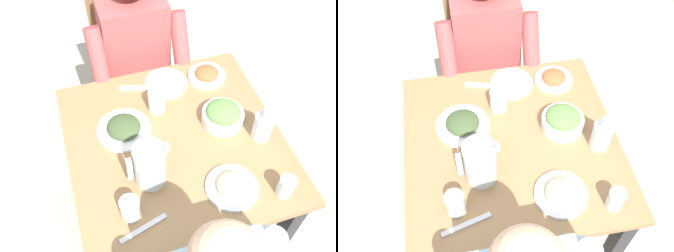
% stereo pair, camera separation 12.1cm
% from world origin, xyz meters
% --- Properties ---
extents(ground_plane, '(8.00, 8.00, 0.00)m').
position_xyz_m(ground_plane, '(0.00, 0.00, 0.00)').
color(ground_plane, '#B7AD99').
extents(dining_table, '(0.87, 0.87, 0.71)m').
position_xyz_m(dining_table, '(0.00, 0.00, 0.59)').
color(dining_table, '#997047').
rests_on(dining_table, ground_plane).
extents(chair_near, '(0.40, 0.40, 0.89)m').
position_xyz_m(chair_near, '(0.01, -0.73, 0.51)').
color(chair_near, olive).
rests_on(chair_near, ground_plane).
extents(diner_near, '(0.48, 0.53, 1.19)m').
position_xyz_m(diner_near, '(0.01, -0.53, 0.65)').
color(diner_near, '#B24C4C').
rests_on(diner_near, ground_plane).
extents(water_pitcher, '(0.16, 0.12, 0.19)m').
position_xyz_m(water_pitcher, '(0.14, 0.14, 0.80)').
color(water_pitcher, silver).
rests_on(water_pitcher, dining_table).
extents(salad_bowl, '(0.18, 0.18, 0.09)m').
position_xyz_m(salad_bowl, '(-0.22, -0.04, 0.75)').
color(salad_bowl, white).
rests_on(salad_bowl, dining_table).
extents(plate_dolmas, '(0.23, 0.23, 0.06)m').
position_xyz_m(plate_dolmas, '(0.19, -0.11, 0.72)').
color(plate_dolmas, white).
rests_on(plate_dolmas, dining_table).
extents(plate_yoghurt, '(0.20, 0.20, 0.05)m').
position_xyz_m(plate_yoghurt, '(-0.06, -0.32, 0.72)').
color(plate_yoghurt, white).
rests_on(plate_yoghurt, dining_table).
extents(plate_beans, '(0.20, 0.20, 0.06)m').
position_xyz_m(plate_beans, '(-0.13, 0.27, 0.72)').
color(plate_beans, white).
rests_on(plate_beans, dining_table).
extents(plate_rice_curry, '(0.18, 0.18, 0.05)m').
position_xyz_m(plate_rice_curry, '(-0.26, -0.31, 0.72)').
color(plate_rice_curry, white).
rests_on(plate_rice_curry, dining_table).
extents(water_glass_far_right, '(0.06, 0.06, 0.09)m').
position_xyz_m(water_glass_far_right, '(-0.31, 0.34, 0.75)').
color(water_glass_far_right, silver).
rests_on(water_glass_far_right, dining_table).
extents(water_glass_center, '(0.07, 0.07, 0.10)m').
position_xyz_m(water_glass_center, '(0.02, -0.19, 0.76)').
color(water_glass_center, silver).
rests_on(water_glass_center, dining_table).
extents(water_glass_near_left, '(0.07, 0.07, 0.10)m').
position_xyz_m(water_glass_near_left, '(0.25, 0.26, 0.75)').
color(water_glass_near_left, silver).
rests_on(water_glass_near_left, dining_table).
extents(oil_carafe, '(0.08, 0.08, 0.16)m').
position_xyz_m(oil_carafe, '(-0.35, 0.08, 0.76)').
color(oil_carafe, silver).
rests_on(oil_carafe, dining_table).
extents(fork_near, '(0.17, 0.07, 0.01)m').
position_xyz_m(fork_near, '(0.07, -0.33, 0.71)').
color(fork_near, silver).
rests_on(fork_near, dining_table).
extents(knife_near, '(0.18, 0.07, 0.01)m').
position_xyz_m(knife_near, '(0.22, 0.33, 0.71)').
color(knife_near, silver).
rests_on(knife_near, dining_table).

